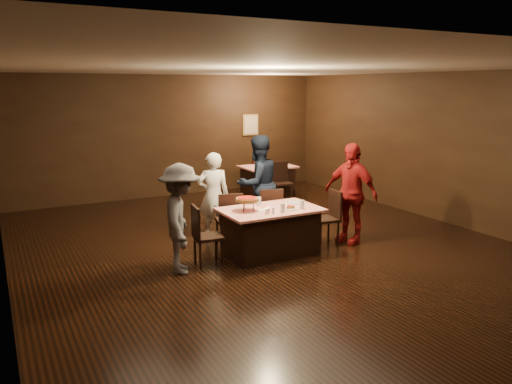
% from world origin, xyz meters
% --- Properties ---
extents(room, '(10.00, 10.04, 3.02)m').
position_xyz_m(room, '(0.00, 0.01, 2.14)').
color(room, black).
rests_on(room, ground).
extents(main_table, '(1.60, 1.00, 0.77)m').
position_xyz_m(main_table, '(-0.11, -0.14, 0.39)').
color(main_table, red).
rests_on(main_table, ground).
extents(back_table, '(1.30, 0.90, 0.77)m').
position_xyz_m(back_table, '(2.03, 3.71, 0.39)').
color(back_table, red).
rests_on(back_table, ground).
extents(chair_far_left, '(0.50, 0.50, 0.95)m').
position_xyz_m(chair_far_left, '(-0.51, 0.61, 0.47)').
color(chair_far_left, black).
rests_on(chair_far_left, ground).
extents(chair_far_right, '(0.51, 0.51, 0.95)m').
position_xyz_m(chair_far_right, '(0.29, 0.61, 0.47)').
color(chair_far_right, black).
rests_on(chair_far_right, ground).
extents(chair_end_left, '(0.47, 0.47, 0.95)m').
position_xyz_m(chair_end_left, '(-1.21, -0.14, 0.47)').
color(chair_end_left, black).
rests_on(chair_end_left, ground).
extents(chair_end_right, '(0.47, 0.47, 0.95)m').
position_xyz_m(chair_end_right, '(0.99, -0.14, 0.47)').
color(chair_end_right, black).
rests_on(chair_end_right, ground).
extents(chair_back_near, '(0.49, 0.49, 0.95)m').
position_xyz_m(chair_back_near, '(2.03, 3.01, 0.47)').
color(chair_back_near, black).
rests_on(chair_back_near, ground).
extents(chair_back_far, '(0.42, 0.42, 0.95)m').
position_xyz_m(chair_back_far, '(2.03, 4.31, 0.47)').
color(chair_back_far, black).
rests_on(chair_back_far, ground).
extents(diner_white_jacket, '(0.66, 0.53, 1.58)m').
position_xyz_m(diner_white_jacket, '(-0.57, 1.12, 0.79)').
color(diner_white_jacket, white).
rests_on(diner_white_jacket, ground).
extents(diner_navy_hoodie, '(0.98, 0.81, 1.83)m').
position_xyz_m(diner_navy_hoodie, '(0.35, 1.14, 0.92)').
color(diner_navy_hoodie, black).
rests_on(diner_navy_hoodie, ground).
extents(diner_grey_knit, '(0.93, 1.20, 1.63)m').
position_xyz_m(diner_grey_knit, '(-1.68, -0.23, 0.82)').
color(diner_grey_knit, '#525156').
rests_on(diner_grey_knit, ground).
extents(diner_red_shirt, '(0.74, 1.12, 1.77)m').
position_xyz_m(diner_red_shirt, '(1.45, -0.23, 0.88)').
color(diner_red_shirt, maroon).
rests_on(diner_red_shirt, ground).
extents(pizza_stand, '(0.38, 0.38, 0.22)m').
position_xyz_m(pizza_stand, '(-0.51, -0.09, 0.95)').
color(pizza_stand, black).
rests_on(pizza_stand, main_table).
extents(plate_with_slice, '(0.25, 0.25, 0.06)m').
position_xyz_m(plate_with_slice, '(0.14, -0.32, 0.80)').
color(plate_with_slice, white).
rests_on(plate_with_slice, main_table).
extents(plate_empty, '(0.25, 0.25, 0.01)m').
position_xyz_m(plate_empty, '(0.44, 0.01, 0.78)').
color(plate_empty, white).
rests_on(plate_empty, main_table).
extents(glass_front_left, '(0.08, 0.08, 0.14)m').
position_xyz_m(glass_front_left, '(-0.06, -0.44, 0.84)').
color(glass_front_left, silver).
rests_on(glass_front_left, main_table).
extents(glass_front_right, '(0.08, 0.08, 0.14)m').
position_xyz_m(glass_front_right, '(0.34, -0.39, 0.84)').
color(glass_front_right, silver).
rests_on(glass_front_right, main_table).
extents(glass_back, '(0.08, 0.08, 0.14)m').
position_xyz_m(glass_back, '(-0.16, 0.16, 0.84)').
color(glass_back, silver).
rests_on(glass_back, main_table).
extents(condiments, '(0.17, 0.10, 0.09)m').
position_xyz_m(condiments, '(-0.29, -0.42, 0.82)').
color(condiments, silver).
rests_on(condiments, main_table).
extents(napkin_center, '(0.19, 0.19, 0.01)m').
position_xyz_m(napkin_center, '(0.19, -0.14, 0.77)').
color(napkin_center, white).
rests_on(napkin_center, main_table).
extents(napkin_left, '(0.21, 0.21, 0.01)m').
position_xyz_m(napkin_left, '(-0.26, -0.19, 0.77)').
color(napkin_left, white).
rests_on(napkin_left, main_table).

